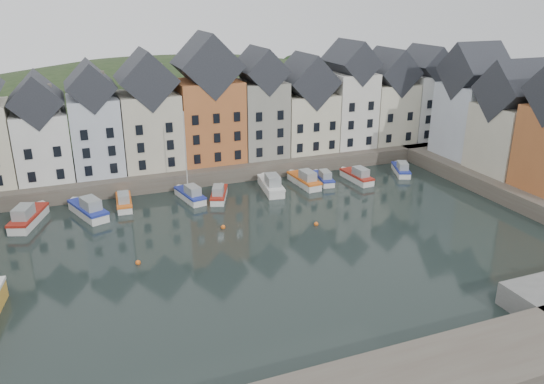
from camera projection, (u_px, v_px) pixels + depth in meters
ground at (284, 253)px, 53.23m from camera, size 260.00×260.00×0.00m
far_quay at (207, 162)px, 79.06m from camera, size 90.00×16.00×2.00m
right_quay at (540, 188)px, 68.15m from camera, size 14.00×54.00×2.00m
hillside at (178, 215)px, 108.37m from camera, size 153.60×70.40×64.00m
far_terrace at (230, 110)px, 75.66m from camera, size 72.37×8.16×17.78m
right_terrace at (514, 120)px, 69.47m from camera, size 8.30×24.25×16.36m
mooring_buoys at (230, 237)px, 56.46m from camera, size 20.50×5.50×0.50m
boat_a at (28, 218)px, 59.65m from camera, size 4.38×7.32×2.69m
boat_b at (89, 210)px, 61.84m from camera, size 4.43×7.34×2.70m
boat_c at (124, 202)px, 64.55m from camera, size 2.20×5.83×2.19m
boat_d at (191, 195)px, 66.70m from camera, size 3.01×6.23×11.43m
boat_e at (219, 194)px, 67.06m from camera, size 3.71×5.91×2.17m
boat_f at (271, 185)px, 69.81m from camera, size 3.07×7.24×2.69m
boat_g at (305, 180)px, 71.87m from camera, size 2.46×6.62×2.49m
boat_h at (324, 178)px, 73.05m from camera, size 2.39×5.54×2.06m
boat_i at (357, 176)px, 73.54m from camera, size 2.25×6.19×2.34m
boat_j at (401, 170)px, 76.58m from camera, size 3.71×5.84×2.15m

